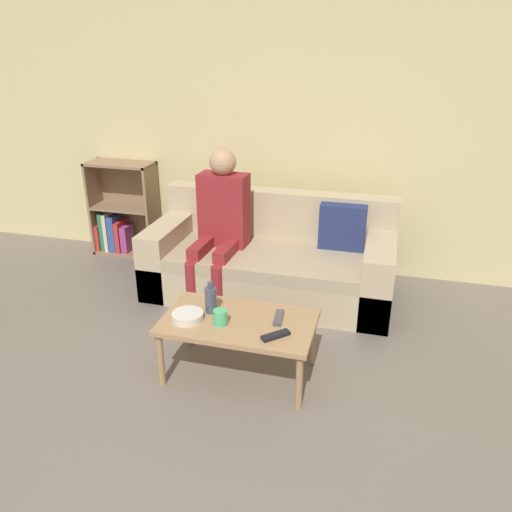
{
  "coord_description": "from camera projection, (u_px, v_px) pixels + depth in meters",
  "views": [
    {
      "loc": [
        0.79,
        -1.23,
        1.91
      ],
      "look_at": [
        -0.02,
        1.77,
        0.56
      ],
      "focal_mm": 35.0,
      "sensor_mm": 36.0,
      "label": 1
    }
  ],
  "objects": [
    {
      "name": "wall_back",
      "position": [
        296.0,
        120.0,
        4.16
      ],
      "size": [
        12.0,
        0.06,
        2.6
      ],
      "color": "beige",
      "rests_on": "ground_plane"
    },
    {
      "name": "couch",
      "position": [
        271.0,
        262.0,
        4.03
      ],
      "size": [
        1.93,
        0.85,
        0.78
      ],
      "color": "tan",
      "rests_on": "ground_plane"
    },
    {
      "name": "bookshelf",
      "position": [
        123.0,
        216.0,
        4.79
      ],
      "size": [
        0.62,
        0.28,
        0.89
      ],
      "color": "#8E7051",
      "rests_on": "ground_plane"
    },
    {
      "name": "coffee_table",
      "position": [
        238.0,
        326.0,
        2.98
      ],
      "size": [
        0.91,
        0.52,
        0.38
      ],
      "color": "#A87F56",
      "rests_on": "ground_plane"
    },
    {
      "name": "person_adult",
      "position": [
        221.0,
        214.0,
        3.91
      ],
      "size": [
        0.39,
        0.61,
        1.16
      ],
      "rotation": [
        0.0,
        0.0,
        -0.04
      ],
      "color": "maroon",
      "rests_on": "ground_plane"
    },
    {
      "name": "cup_near",
      "position": [
        220.0,
        317.0,
        2.9
      ],
      "size": [
        0.08,
        0.08,
        0.09
      ],
      "color": "#4CB77A",
      "rests_on": "coffee_table"
    },
    {
      "name": "tv_remote_0",
      "position": [
        276.0,
        335.0,
        2.79
      ],
      "size": [
        0.16,
        0.15,
        0.02
      ],
      "rotation": [
        0.0,
        0.0,
        -0.8
      ],
      "color": "black",
      "rests_on": "coffee_table"
    },
    {
      "name": "tv_remote_1",
      "position": [
        279.0,
        318.0,
        2.97
      ],
      "size": [
        0.06,
        0.17,
        0.02
      ],
      "rotation": [
        0.0,
        0.0,
        0.1
      ],
      "color": "#47474C",
      "rests_on": "coffee_table"
    },
    {
      "name": "snack_bowl",
      "position": [
        188.0,
        316.0,
        2.96
      ],
      "size": [
        0.19,
        0.19,
        0.05
      ],
      "color": "beige",
      "rests_on": "coffee_table"
    },
    {
      "name": "bottle",
      "position": [
        211.0,
        299.0,
        3.02
      ],
      "size": [
        0.07,
        0.07,
        0.2
      ],
      "color": "#424756",
      "rests_on": "coffee_table"
    }
  ]
}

